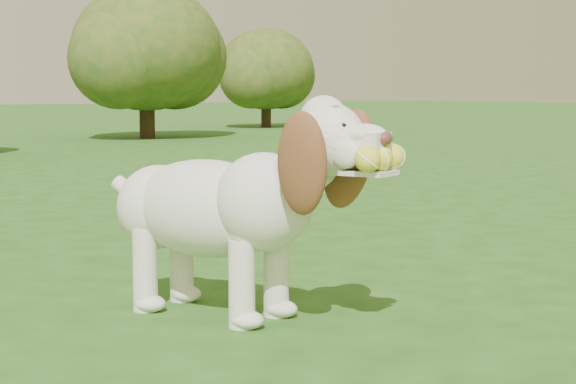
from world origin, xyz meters
TOP-DOWN VIEW (x-y plane):
  - ground at (0.00, 0.00)m, footprint 80.00×80.00m
  - dog at (0.32, -0.60)m, footprint 0.59×1.05m
  - shrub_h at (8.96, 11.58)m, footprint 1.77×1.77m
  - shrub_f at (5.28, 9.31)m, footprint 2.13×2.13m

SIDE VIEW (x-z plane):
  - ground at x=0.00m, z-range 0.00..0.00m
  - dog at x=0.32m, z-range 0.02..0.72m
  - shrub_h at x=8.96m, z-range 0.16..1.99m
  - shrub_f at x=5.28m, z-range 0.19..2.41m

